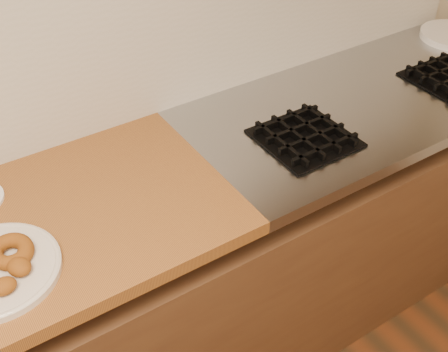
{
  "coord_description": "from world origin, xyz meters",
  "views": [
    {
      "loc": [
        -0.14,
        0.6,
        1.87
      ],
      "look_at": [
        0.48,
        1.56,
        0.93
      ],
      "focal_mm": 45.0,
      "sensor_mm": 36.0,
      "label": 1
    }
  ],
  "objects": [
    {
      "name": "ring_donut",
      "position": [
        -0.07,
        1.59,
        0.93
      ],
      "size": [
        0.12,
        0.12,
        0.05
      ],
      "primitive_type": "torus",
      "rotation": [
        0.1,
        0.0,
        0.2
      ],
      "color": "brown",
      "rests_on": "donut_plate"
    },
    {
      "name": "burner_grates",
      "position": [
        1.13,
        1.61,
        0.91
      ],
      "size": [
        0.91,
        0.26,
        0.03
      ],
      "color": "black",
      "rests_on": "stovetop"
    },
    {
      "name": "stovetop",
      "position": [
        1.15,
        1.69,
        0.88
      ],
      "size": [
        1.3,
        0.62,
        0.04
      ],
      "primitive_type": "cube",
      "color": "#9EA0A5",
      "rests_on": "base_cabinet"
    },
    {
      "name": "base_cabinet",
      "position": [
        0.0,
        1.69,
        0.39
      ],
      "size": [
        3.6,
        0.6,
        0.77
      ],
      "primitive_type": "cube",
      "color": "#54361E",
      "rests_on": "floor"
    }
  ]
}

